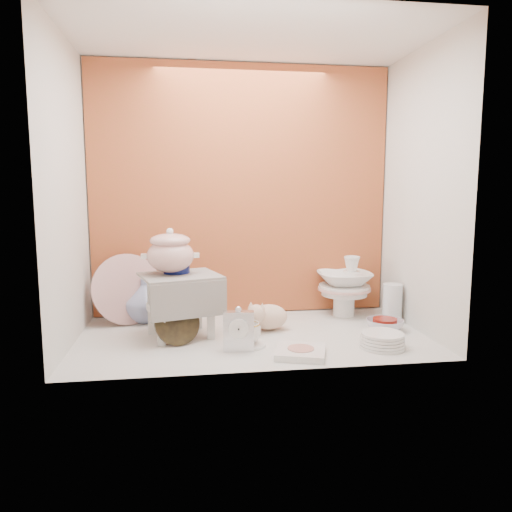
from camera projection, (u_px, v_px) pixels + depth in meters
The scene contains 17 objects.
ground at pixel (253, 336), 2.53m from camera, with size 1.80×1.80×0.00m, color silver.
niche_shell at pixel (248, 158), 2.58m from camera, with size 1.86×1.03×1.53m.
step_stool at pixel (181, 305), 2.51m from camera, with size 0.39×0.33×0.33m, color silver, non-canonical shape.
soup_tureen at pixel (170, 251), 2.48m from camera, with size 0.28×0.28×0.24m, color white, non-canonical shape.
cobalt_bowl at pixel (177, 268), 2.53m from camera, with size 0.14×0.14×0.05m, color #0A124D.
floral_platter at pixel (128, 289), 2.74m from camera, with size 0.41×0.13×0.40m, color silver, non-canonical shape.
blue_white_vase at pixel (145, 300), 2.79m from camera, with size 0.24×0.24×0.25m, color white.
lacquer_tray at pixel (177, 323), 2.38m from camera, with size 0.23×0.10×0.22m, color black, non-canonical shape.
mantel_clock at pixel (239, 329), 2.28m from camera, with size 0.15×0.05×0.21m, color silver.
plush_pig at pixel (269, 316), 2.62m from camera, with size 0.26×0.18×0.15m, color beige.
teacup_saucer at pixel (247, 345), 2.36m from camera, with size 0.18×0.18×0.01m, color white.
gold_rim_teacup at pixel (247, 333), 2.35m from camera, with size 0.13×0.13×0.11m, color white.
lattice_dish at pixel (301, 352), 2.23m from camera, with size 0.22×0.22×0.03m, color white.
dinner_plate_stack at pixel (382, 340), 2.34m from camera, with size 0.22×0.22×0.07m, color white.
crystal_bowl at pixel (385, 325), 2.61m from camera, with size 0.20×0.20×0.06m, color silver.
clear_glass_vase at pixel (392, 303), 2.78m from camera, with size 0.11×0.11×0.22m, color silver.
porcelain_tower at pixel (344, 286), 2.91m from camera, with size 0.32×0.32×0.37m, color white, non-canonical shape.
Camera 1 is at (-0.33, -2.42, 0.76)m, focal length 33.83 mm.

